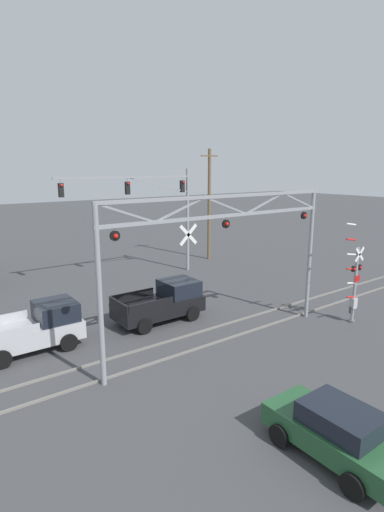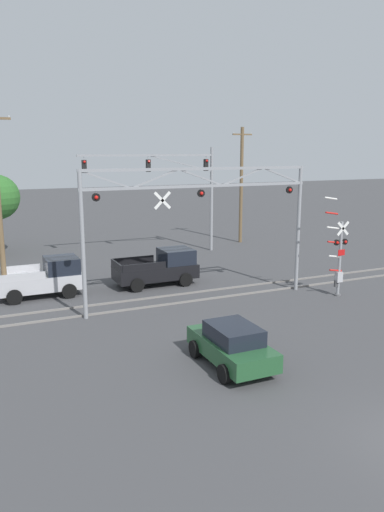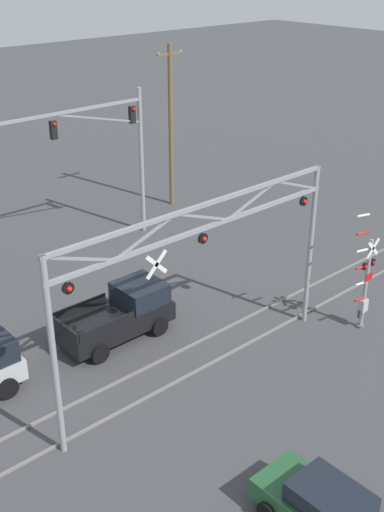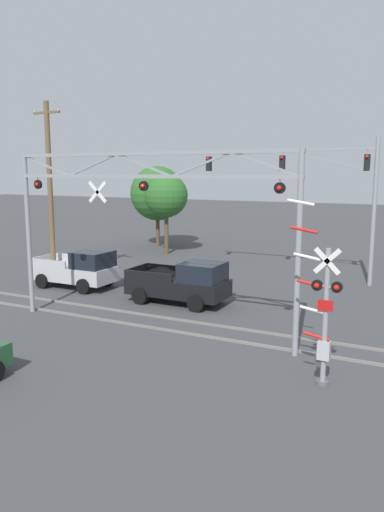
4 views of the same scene
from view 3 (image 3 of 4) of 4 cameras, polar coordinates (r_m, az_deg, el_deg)
rail_track_near at (r=24.75m, az=0.43°, el=-10.18°), size 80.00×0.08×0.10m
rail_track_far at (r=25.64m, az=-1.74°, el=-8.76°), size 80.00×0.08×0.10m
crossing_gantry at (r=22.02m, az=0.93°, el=-0.07°), size 12.21×0.26×6.95m
crossing_signal_mast at (r=27.32m, az=15.10°, el=-2.53°), size 1.68×0.35×5.45m
traffic_signal_span at (r=33.50m, az=-8.03°, el=9.87°), size 10.47×0.39×8.04m
pickup_truck_lead at (r=26.58m, az=-6.36°, el=-5.13°), size 4.78×2.34×2.06m
sedan_waiting at (r=19.07m, az=11.78°, el=-21.19°), size 2.07×3.98×1.59m
utility_pole_right at (r=38.99m, az=-1.89°, el=11.55°), size 1.80×0.28×9.69m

